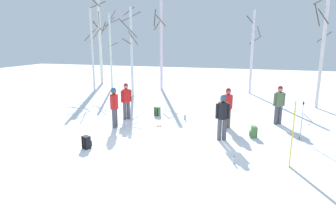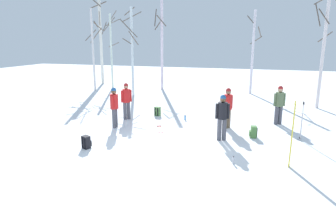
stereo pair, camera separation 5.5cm
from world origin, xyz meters
name	(u,v)px [view 1 (the left image)]	position (x,y,z in m)	size (l,w,h in m)	color
ground_plane	(163,148)	(0.00, 0.00, 0.00)	(60.00, 60.00, 0.00)	white
person_0	(126,99)	(-2.76, 3.11, 0.98)	(0.40, 0.40, 1.72)	#4C4C56
person_1	(223,114)	(1.84, 1.45, 0.98)	(0.50, 0.34, 1.72)	#4C4C56
person_2	(228,105)	(1.89, 3.04, 0.98)	(0.37, 0.43, 1.72)	#72604C
person_3	(279,102)	(3.99, 4.26, 0.98)	(0.49, 0.34, 1.72)	#4C4C56
person_4	(114,105)	(-2.70, 1.78, 0.98)	(0.34, 0.52, 1.72)	#4C4C56
ski_pair_planted_0	(293,134)	(4.01, -0.28, 0.98)	(0.08, 0.21, 1.97)	yellow
ski_pair_lying_0	(159,126)	(-0.95, 2.46, 0.01)	(0.88, 1.78, 0.05)	red
ski_poles_0	(302,120)	(4.64, 2.30, 0.77)	(0.07, 0.21, 1.45)	#B2B2BC
backpack_0	(253,132)	(2.97, 2.10, 0.21)	(0.31, 0.28, 0.44)	#4C7F3F
backpack_1	(157,111)	(-1.59, 4.15, 0.21)	(0.30, 0.32, 0.44)	#4C7F3F
backpack_2	(87,142)	(-2.52, -0.72, 0.21)	(0.32, 0.34, 0.44)	black
water_bottle_0	(234,160)	(2.41, -0.57, 0.11)	(0.06, 0.06, 0.24)	silver
water_bottle_1	(185,118)	(-0.11, 3.78, 0.11)	(0.07, 0.07, 0.23)	#1E72BF
birch_tree_0	(100,37)	(-9.64, 13.10, 3.94)	(1.41, 1.56, 7.63)	silver
birch_tree_1	(93,48)	(-8.39, 9.81, 3.08)	(1.41, 1.40, 5.86)	silver
birch_tree_2	(110,49)	(-7.76, 11.32, 3.03)	(1.30, 1.33, 5.85)	silver
birch_tree_3	(131,50)	(-4.88, 8.71, 3.05)	(1.47, 1.49, 5.77)	silver
birch_tree_4	(161,44)	(-3.81, 11.71, 3.37)	(1.01, 1.13, 6.50)	silver
birch_tree_5	(252,52)	(2.68, 11.79, 2.89)	(1.07, 1.08, 5.62)	silver
birch_tree_6	(322,50)	(6.25, 8.23, 3.16)	(1.07, 1.21, 6.10)	silver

